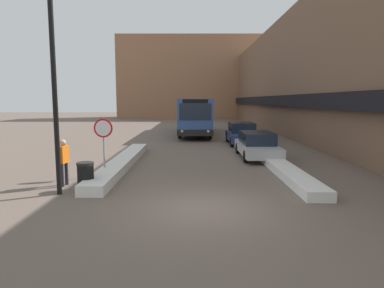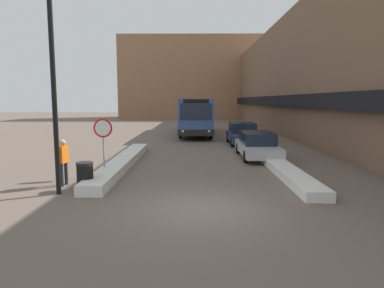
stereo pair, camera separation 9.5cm
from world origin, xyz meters
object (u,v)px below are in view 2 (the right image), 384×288
at_px(city_bus, 196,115).
at_px(street_lamp, 60,54).
at_px(parked_car_front, 257,145).
at_px(stop_sign, 103,135).
at_px(trash_bin, 85,176).
at_px(pedestrian, 63,158).
at_px(parked_car_middle, 242,133).

relative_size(city_bus, street_lamp, 1.65).
bearing_deg(street_lamp, parked_car_front, 43.71).
bearing_deg(parked_car_front, stop_sign, -146.80).
xyz_separation_m(parked_car_front, trash_bin, (-7.23, -6.68, -0.22)).
bearing_deg(parked_car_front, trash_bin, -137.26).
height_order(stop_sign, street_lamp, street_lamp).
xyz_separation_m(stop_sign, street_lamp, (-0.57, -2.68, 2.81)).
relative_size(stop_sign, pedestrian, 1.39).
relative_size(parked_car_front, trash_bin, 5.10).
relative_size(stop_sign, trash_bin, 2.48).
xyz_separation_m(city_bus, street_lamp, (-4.38, -20.33, 2.78)).
relative_size(city_bus, trash_bin, 12.93).
height_order(parked_car_front, pedestrian, pedestrian).
distance_m(city_bus, parked_car_middle, 7.97).
relative_size(street_lamp, trash_bin, 7.84).
xyz_separation_m(parked_car_middle, street_lamp, (-7.66, -13.14, 3.76)).
bearing_deg(stop_sign, parked_car_middle, 55.85).
xyz_separation_m(city_bus, stop_sign, (-3.82, -17.66, -0.04)).
bearing_deg(trash_bin, pedestrian, 151.55).
xyz_separation_m(city_bus, pedestrian, (-4.89, -19.19, -0.73)).
height_order(city_bus, stop_sign, city_bus).
bearing_deg(pedestrian, trash_bin, -108.64).
xyz_separation_m(street_lamp, pedestrian, (-0.50, 1.15, -3.51)).
distance_m(city_bus, stop_sign, 18.06).
distance_m(city_bus, pedestrian, 19.82).
relative_size(city_bus, pedestrian, 7.27).
distance_m(street_lamp, trash_bin, 4.12).
bearing_deg(city_bus, parked_car_middle, -65.51).
height_order(parked_car_middle, stop_sign, stop_sign).
bearing_deg(parked_car_middle, street_lamp, -120.25).
xyz_separation_m(city_bus, parked_car_middle, (3.28, -7.20, -0.98)).
distance_m(pedestrian, trash_bin, 1.19).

